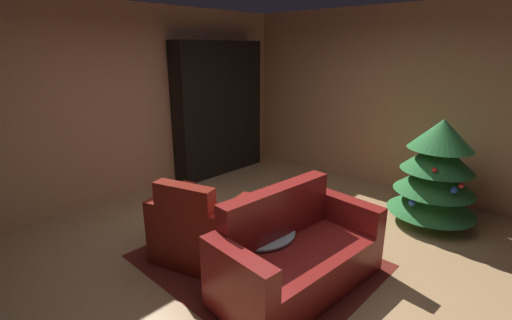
{
  "coord_description": "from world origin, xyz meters",
  "views": [
    {
      "loc": [
        2.2,
        -2.53,
        2.14
      ],
      "look_at": [
        -0.36,
        0.18,
        0.98
      ],
      "focal_mm": 25.34,
      "sensor_mm": 36.0,
      "label": 1
    }
  ],
  "objects_px": {
    "book_stack_on_table": "(259,225)",
    "decorated_tree": "(436,173)",
    "bottle_on_table": "(274,227)",
    "coffee_table": "(258,234)",
    "armchair_red": "(201,231)",
    "bookshelf_unit": "(224,111)",
    "couch_red": "(295,255)"
  },
  "relations": [
    {
      "from": "armchair_red",
      "to": "book_stack_on_table",
      "type": "xyz_separation_m",
      "value": [
        0.55,
        0.29,
        0.16
      ]
    },
    {
      "from": "bottle_on_table",
      "to": "decorated_tree",
      "type": "bearing_deg",
      "value": 72.54
    },
    {
      "from": "couch_red",
      "to": "decorated_tree",
      "type": "distance_m",
      "value": 2.27
    },
    {
      "from": "armchair_red",
      "to": "book_stack_on_table",
      "type": "bearing_deg",
      "value": 27.7
    },
    {
      "from": "armchair_red",
      "to": "bookshelf_unit",
      "type": "bearing_deg",
      "value": 133.04
    },
    {
      "from": "coffee_table",
      "to": "decorated_tree",
      "type": "bearing_deg",
      "value": 68.04
    },
    {
      "from": "book_stack_on_table",
      "to": "bottle_on_table",
      "type": "height_order",
      "value": "bottle_on_table"
    },
    {
      "from": "bookshelf_unit",
      "to": "armchair_red",
      "type": "bearing_deg",
      "value": -46.96
    },
    {
      "from": "bookshelf_unit",
      "to": "couch_red",
      "type": "bearing_deg",
      "value": -31.25
    },
    {
      "from": "book_stack_on_table",
      "to": "bottle_on_table",
      "type": "distance_m",
      "value": 0.19
    },
    {
      "from": "couch_red",
      "to": "decorated_tree",
      "type": "height_order",
      "value": "decorated_tree"
    },
    {
      "from": "coffee_table",
      "to": "armchair_red",
      "type": "bearing_deg",
      "value": -151.9
    },
    {
      "from": "bookshelf_unit",
      "to": "bottle_on_table",
      "type": "relative_size",
      "value": 8.6
    },
    {
      "from": "bottle_on_table",
      "to": "decorated_tree",
      "type": "relative_size",
      "value": 0.2
    },
    {
      "from": "bookshelf_unit",
      "to": "decorated_tree",
      "type": "relative_size",
      "value": 1.68
    },
    {
      "from": "bottle_on_table",
      "to": "decorated_tree",
      "type": "height_order",
      "value": "decorated_tree"
    },
    {
      "from": "couch_red",
      "to": "bottle_on_table",
      "type": "relative_size",
      "value": 6.42
    },
    {
      "from": "bottle_on_table",
      "to": "armchair_red",
      "type": "bearing_deg",
      "value": -157.97
    },
    {
      "from": "armchair_red",
      "to": "bottle_on_table",
      "type": "relative_size",
      "value": 4.12
    },
    {
      "from": "book_stack_on_table",
      "to": "bottle_on_table",
      "type": "bearing_deg",
      "value": 2.72
    },
    {
      "from": "bookshelf_unit",
      "to": "couch_red",
      "type": "xyz_separation_m",
      "value": [
        2.96,
        -1.8,
        -0.78
      ]
    },
    {
      "from": "couch_red",
      "to": "decorated_tree",
      "type": "xyz_separation_m",
      "value": [
        0.48,
        2.18,
        0.37
      ]
    },
    {
      "from": "book_stack_on_table",
      "to": "decorated_tree",
      "type": "bearing_deg",
      "value": 68.35
    },
    {
      "from": "couch_red",
      "to": "bottle_on_table",
      "type": "distance_m",
      "value": 0.32
    },
    {
      "from": "bookshelf_unit",
      "to": "coffee_table",
      "type": "bearing_deg",
      "value": -36.12
    },
    {
      "from": "decorated_tree",
      "to": "coffee_table",
      "type": "bearing_deg",
      "value": -111.96
    },
    {
      "from": "couch_red",
      "to": "book_stack_on_table",
      "type": "relative_size",
      "value": 7.29
    },
    {
      "from": "book_stack_on_table",
      "to": "armchair_red",
      "type": "bearing_deg",
      "value": -152.3
    },
    {
      "from": "coffee_table",
      "to": "bottle_on_table",
      "type": "xyz_separation_m",
      "value": [
        0.2,
        0.01,
        0.14
      ]
    },
    {
      "from": "bookshelf_unit",
      "to": "book_stack_on_table",
      "type": "xyz_separation_m",
      "value": [
        2.55,
        -1.85,
        -0.6
      ]
    },
    {
      "from": "couch_red",
      "to": "coffee_table",
      "type": "relative_size",
      "value": 2.28
    },
    {
      "from": "bottle_on_table",
      "to": "coffee_table",
      "type": "bearing_deg",
      "value": -176.58
    }
  ]
}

